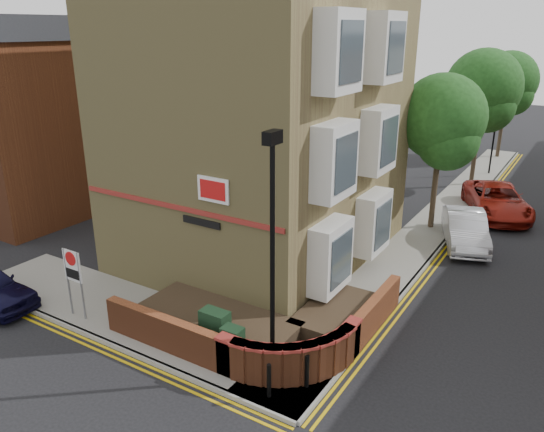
{
  "coord_description": "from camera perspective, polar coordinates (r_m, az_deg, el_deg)",
  "views": [
    {
      "loc": [
        7.65,
        -8.57,
        8.56
      ],
      "look_at": [
        -0.15,
        4.0,
        3.26
      ],
      "focal_mm": 35.0,
      "sensor_mm": 36.0,
      "label": 1
    }
  ],
  "objects": [
    {
      "name": "silver_car_near",
      "position": [
        23.19,
        20.07,
        -1.31
      ],
      "size": [
        2.87,
        4.56,
        1.42
      ],
      "primitive_type": "imported",
      "rotation": [
        0.0,
        0.0,
        0.35
      ],
      "color": "#B7B8BF",
      "rests_on": "ground"
    },
    {
      "name": "garden_wall",
      "position": [
        15.95,
        -2.45,
        -12.76
      ],
      "size": [
        6.8,
        6.0,
        1.2
      ],
      "primitive_type": null,
      "color": "brown",
      "rests_on": "ground"
    },
    {
      "name": "corner_building",
      "position": [
        19.75,
        -0.54,
        12.94
      ],
      "size": [
        8.95,
        10.4,
        13.6
      ],
      "color": "#9E8E54",
      "rests_on": "ground"
    },
    {
      "name": "pavement_corner",
      "position": [
        17.26,
        -14.21,
        -10.45
      ],
      "size": [
        13.0,
        3.0,
        0.12
      ],
      "primitive_type": "cube",
      "color": "gray",
      "rests_on": "ground"
    },
    {
      "name": "yellow_lines_main",
      "position": [
        26.38,
        20.44,
        -0.48
      ],
      "size": [
        0.28,
        32.0,
        0.01
      ],
      "primitive_type": "cube",
      "color": "gold",
      "rests_on": "ground"
    },
    {
      "name": "red_car_main",
      "position": [
        27.47,
        23.02,
        1.57
      ],
      "size": [
        4.32,
        5.85,
        1.48
      ],
      "primitive_type": "imported",
      "rotation": [
        0.0,
        0.0,
        0.4
      ],
      "color": "maroon",
      "rests_on": "ground"
    },
    {
      "name": "kerb_side",
      "position": [
        16.43,
        -18.0,
        -12.51
      ],
      "size": [
        13.0,
        0.15,
        0.12
      ],
      "primitive_type": "cube",
      "color": "gray",
      "rests_on": "ground"
    },
    {
      "name": "bollard_far",
      "position": [
        13.59,
        3.78,
        -16.33
      ],
      "size": [
        0.11,
        0.11,
        0.9
      ],
      "primitive_type": "cylinder",
      "color": "black",
      "rests_on": "pavement_corner"
    },
    {
      "name": "utility_cabinet_large",
      "position": [
        14.9,
        -6.12,
        -12.15
      ],
      "size": [
        0.8,
        0.45,
        1.2
      ],
      "primitive_type": "cube",
      "color": "#15311B",
      "rests_on": "pavement_corner"
    },
    {
      "name": "traffic_light_assembly",
      "position": [
        34.46,
        22.85,
        8.55
      ],
      "size": [
        0.2,
        0.16,
        4.2
      ],
      "color": "black",
      "rests_on": "pavement_main"
    },
    {
      "name": "side_building",
      "position": [
        28.35,
        -22.14,
        10.17
      ],
      "size": [
        6.4,
        10.4,
        9.0
      ],
      "color": "brown",
      "rests_on": "ground"
    },
    {
      "name": "ground",
      "position": [
        14.32,
        -8.33,
        -17.21
      ],
      "size": [
        120.0,
        120.0,
        0.0
      ],
      "primitive_type": "plane",
      "color": "black",
      "rests_on": "ground"
    },
    {
      "name": "zone_sign",
      "position": [
        17.03,
        -20.62,
        -5.59
      ],
      "size": [
        0.72,
        0.07,
        2.2
      ],
      "color": "slate",
      "rests_on": "pavement_corner"
    },
    {
      "name": "lamppost",
      "position": [
        12.62,
        0.04,
        -4.69
      ],
      "size": [
        0.25,
        0.5,
        6.3
      ],
      "color": "black",
      "rests_on": "pavement_corner"
    },
    {
      "name": "bollard_near",
      "position": [
        13.27,
        -0.33,
        -17.29
      ],
      "size": [
        0.11,
        0.11,
        0.9
      ],
      "primitive_type": "cylinder",
      "color": "black",
      "rests_on": "pavement_corner"
    },
    {
      "name": "tree_far",
      "position": [
        39.19,
        24.01,
        12.75
      ],
      "size": [
        3.81,
        3.81,
        7.0
      ],
      "color": "#382B1E",
      "rests_on": "pavement_main"
    },
    {
      "name": "kerb_main_near",
      "position": [
        26.41,
        19.93,
        -0.27
      ],
      "size": [
        0.15,
        32.0,
        0.12
      ],
      "primitive_type": "cube",
      "color": "gray",
      "rests_on": "ground"
    },
    {
      "name": "tree_mid",
      "position": [
        31.31,
        21.74,
        12.21
      ],
      "size": [
        4.03,
        4.03,
        7.42
      ],
      "color": "#382B1E",
      "rests_on": "pavement_main"
    },
    {
      "name": "utility_cabinet_small",
      "position": [
        14.31,
        -4.25,
        -13.78
      ],
      "size": [
        0.55,
        0.4,
        1.1
      ],
      "primitive_type": "cube",
      "color": "#15311B",
      "rests_on": "pavement_corner"
    },
    {
      "name": "yellow_lines_side",
      "position": [
        16.33,
        -18.66,
        -13.03
      ],
      "size": [
        13.0,
        0.28,
        0.01
      ],
      "primitive_type": "cube",
      "color": "gold",
      "rests_on": "ground"
    },
    {
      "name": "pavement_main",
      "position": [
        26.6,
        17.84,
        0.11
      ],
      "size": [
        2.0,
        32.0,
        0.12
      ],
      "primitive_type": "cube",
      "color": "gray",
      "rests_on": "ground"
    },
    {
      "name": "tree_near",
      "position": [
        23.62,
        17.79,
        9.41
      ],
      "size": [
        3.64,
        3.65,
        6.7
      ],
      "color": "#382B1E",
      "rests_on": "pavement_main"
    }
  ]
}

